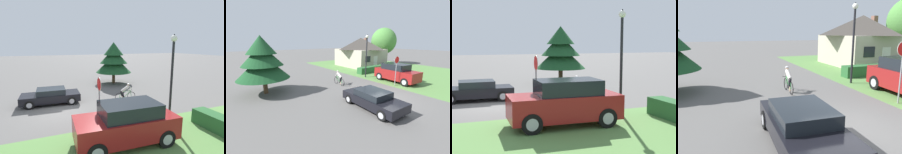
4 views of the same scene
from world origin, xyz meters
TOP-DOWN VIEW (x-y plane):
  - ground_plane at (0.00, 0.00)m, footprint 140.00×140.00m
  - grass_verge_right at (11.39, 4.00)m, footprint 16.00×36.00m
  - cottage_house at (9.86, 12.77)m, footprint 7.05×7.48m
  - hedge_row at (9.11, 7.56)m, footprint 8.91×0.90m
  - sedan_left_lane at (-1.85, -0.51)m, footprint 2.00×4.37m
  - cyclist at (-0.44, 5.20)m, footprint 0.44×1.80m
  - parked_suv_right at (5.34, 2.50)m, footprint 2.14×4.74m
  - stop_sign at (3.89, 1.65)m, footprint 0.70×0.07m
  - street_lamp at (4.14, 5.92)m, footprint 0.36×0.36m
  - conifer_tall_near at (-7.07, 6.83)m, footprint 4.16×4.16m
  - deciduous_tree_right at (14.85, 11.77)m, footprint 4.62×4.62m

SIDE VIEW (x-z plane):
  - ground_plane at x=0.00m, z-range 0.00..0.00m
  - grass_verge_right at x=11.39m, z-range 0.00..0.01m
  - hedge_row at x=9.11m, z-range 0.00..0.84m
  - sedan_left_lane at x=-1.85m, z-range 0.01..1.22m
  - cyclist at x=-0.44m, z-range -0.02..1.43m
  - parked_suv_right at x=5.34m, z-range -0.01..1.96m
  - stop_sign at x=3.89m, z-range 0.59..3.53m
  - cottage_house at x=9.86m, z-range 0.08..5.02m
  - conifer_tall_near at x=-7.07m, z-range 0.41..5.25m
  - street_lamp at x=4.14m, z-range 0.74..5.86m
  - deciduous_tree_right at x=14.85m, z-range 0.95..7.71m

